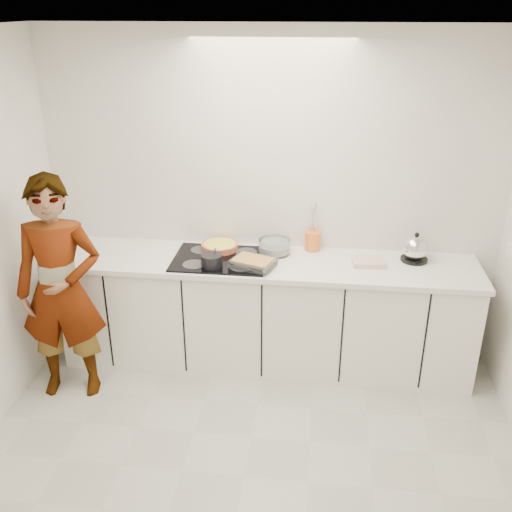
# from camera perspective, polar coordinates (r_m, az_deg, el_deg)

# --- Properties ---
(floor) EXTENTS (3.60, 3.20, 0.00)m
(floor) POSITION_cam_1_polar(r_m,az_deg,el_deg) (3.84, -1.21, -21.16)
(floor) COLOR #B8B8AC
(floor) RESTS_ON ground
(ceiling) EXTENTS (3.60, 3.20, 0.00)m
(ceiling) POSITION_cam_1_polar(r_m,az_deg,el_deg) (2.71, -1.71, 21.39)
(ceiling) COLOR white
(ceiling) RESTS_ON wall_back
(wall_back) EXTENTS (3.60, 0.00, 2.60)m
(wall_back) POSITION_cam_1_polar(r_m,az_deg,el_deg) (4.53, 1.46, 5.69)
(wall_back) COLOR white
(wall_back) RESTS_ON ground
(base_cabinets) EXTENTS (3.20, 0.58, 0.87)m
(base_cabinets) POSITION_cam_1_polar(r_m,az_deg,el_deg) (4.59, 0.97, -5.89)
(base_cabinets) COLOR white
(base_cabinets) RESTS_ON floor
(countertop) EXTENTS (3.24, 0.64, 0.04)m
(countertop) POSITION_cam_1_polar(r_m,az_deg,el_deg) (4.38, 1.01, -0.73)
(countertop) COLOR white
(countertop) RESTS_ON base_cabinets
(hob) EXTENTS (0.72, 0.54, 0.01)m
(hob) POSITION_cam_1_polar(r_m,az_deg,el_deg) (4.40, -3.56, -0.29)
(hob) COLOR black
(hob) RESTS_ON countertop
(tart_dish) EXTENTS (0.34, 0.34, 0.05)m
(tart_dish) POSITION_cam_1_polar(r_m,az_deg,el_deg) (4.55, -3.65, 1.02)
(tart_dish) COLOR #BD5E38
(tart_dish) RESTS_ON hob
(saucepan) EXTENTS (0.19, 0.19, 0.15)m
(saucepan) POSITION_cam_1_polar(r_m,az_deg,el_deg) (4.25, -4.45, -0.43)
(saucepan) COLOR black
(saucepan) RESTS_ON hob
(baking_dish) EXTENTS (0.36, 0.31, 0.06)m
(baking_dish) POSITION_cam_1_polar(r_m,az_deg,el_deg) (4.24, -0.29, -0.63)
(baking_dish) COLOR silver
(baking_dish) RESTS_ON hob
(mixing_bowl) EXTENTS (0.26, 0.26, 0.12)m
(mixing_bowl) POSITION_cam_1_polar(r_m,az_deg,el_deg) (4.49, 1.86, 0.91)
(mixing_bowl) COLOR silver
(mixing_bowl) RESTS_ON countertop
(tea_towel) EXTENTS (0.25, 0.19, 0.04)m
(tea_towel) POSITION_cam_1_polar(r_m,az_deg,el_deg) (4.39, 11.16, -0.61)
(tea_towel) COLOR white
(tea_towel) RESTS_ON countertop
(kettle) EXTENTS (0.26, 0.26, 0.23)m
(kettle) POSITION_cam_1_polar(r_m,az_deg,el_deg) (4.50, 15.64, 0.69)
(kettle) COLOR black
(kettle) RESTS_ON countertop
(utensil_crock) EXTENTS (0.13, 0.13, 0.16)m
(utensil_crock) POSITION_cam_1_polar(r_m,az_deg,el_deg) (4.56, 5.68, 1.53)
(utensil_crock) COLOR orange
(utensil_crock) RESTS_ON countertop
(cook) EXTENTS (0.67, 0.50, 1.69)m
(cook) POSITION_cam_1_polar(r_m,az_deg,el_deg) (4.30, -18.94, -3.27)
(cook) COLOR white
(cook) RESTS_ON floor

